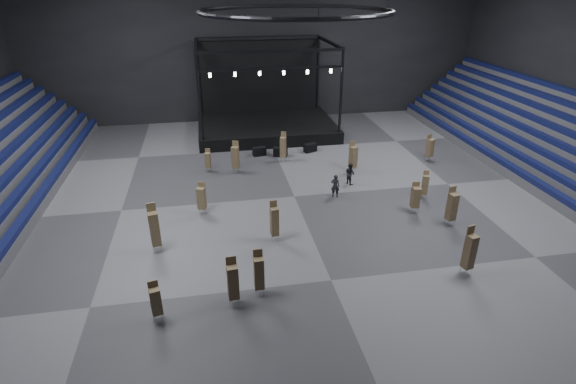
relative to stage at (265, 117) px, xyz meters
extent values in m
plane|color=#57575A|center=(0.00, -16.24, -1.45)|extent=(50.00, 50.00, 0.00)
cube|color=black|center=(0.00, 4.76, 7.55)|extent=(50.00, 0.20, 18.00)
cube|color=black|center=(0.00, -37.24, 7.55)|extent=(50.00, 0.20, 18.00)
cube|color=#0C1138|center=(-18.12, -16.24, -0.50)|extent=(0.59, 40.00, 0.40)
cube|color=#0C1138|center=(-19.02, -16.24, 0.25)|extent=(0.59, 40.00, 0.40)
cube|color=#4F4F52|center=(21.40, -16.24, -1.08)|extent=(7.20, 40.00, 0.75)
cube|color=#0C1138|center=(18.12, -16.24, -0.50)|extent=(0.59, 40.00, 0.40)
cube|color=#4F4F52|center=(21.85, -16.24, -0.70)|extent=(6.30, 40.00, 1.50)
cube|color=#0C1138|center=(19.02, -16.24, 0.25)|extent=(0.59, 40.00, 0.40)
cube|color=#4F4F52|center=(22.30, -16.24, -0.33)|extent=(5.40, 40.00, 2.25)
cube|color=#0C1138|center=(19.91, -16.24, 1.00)|extent=(0.59, 40.00, 0.40)
cube|color=#4F4F52|center=(22.75, -16.24, 0.05)|extent=(4.50, 40.00, 3.00)
cube|color=#0C1138|center=(20.82, -16.24, 1.75)|extent=(0.59, 40.00, 0.40)
cube|color=#4F4F52|center=(23.20, -16.24, 0.42)|extent=(3.60, 40.00, 3.75)
cube|color=#0C1138|center=(21.71, -16.24, 2.50)|extent=(0.59, 40.00, 0.40)
cube|color=#0C1138|center=(22.61, -16.24, 3.25)|extent=(0.59, 40.00, 0.40)
cube|color=black|center=(0.00, -0.74, -0.85)|extent=(14.00, 10.00, 1.20)
cube|color=black|center=(0.00, 4.06, 3.75)|extent=(13.30, 0.30, 8.00)
cylinder|color=black|center=(-6.60, -5.34, 3.65)|extent=(0.24, 0.24, 7.80)
cylinder|color=black|center=(-6.60, 3.86, 3.65)|extent=(0.24, 0.24, 7.80)
cylinder|color=black|center=(6.60, -5.34, 3.65)|extent=(0.24, 0.24, 7.80)
cylinder|color=black|center=(6.60, 3.86, 3.65)|extent=(0.24, 0.24, 7.80)
cube|color=black|center=(0.00, -5.34, 7.55)|extent=(13.40, 0.25, 0.25)
cube|color=black|center=(0.00, 3.86, 7.55)|extent=(13.40, 0.25, 0.25)
cube|color=black|center=(0.00, -5.34, 6.05)|extent=(13.40, 0.20, 0.20)
cylinder|color=white|center=(-5.50, -5.34, 5.65)|extent=(0.24, 0.24, 0.35)
cylinder|color=white|center=(-3.30, -5.34, 5.65)|extent=(0.24, 0.24, 0.35)
cylinder|color=white|center=(-1.10, -5.34, 5.65)|extent=(0.24, 0.24, 0.35)
cylinder|color=white|center=(1.10, -5.34, 5.65)|extent=(0.24, 0.24, 0.35)
cylinder|color=white|center=(3.30, -5.34, 5.65)|extent=(0.24, 0.24, 0.35)
cylinder|color=white|center=(5.50, -5.34, 5.65)|extent=(0.24, 0.24, 0.35)
torus|color=black|center=(0.00, -16.24, 11.55)|extent=(12.30, 12.30, 0.30)
cube|color=black|center=(-1.54, -7.22, -1.06)|extent=(1.28, 0.82, 0.79)
cube|color=black|center=(0.35, -7.77, -1.04)|extent=(1.38, 1.03, 0.82)
cube|color=black|center=(3.31, -7.10, -1.05)|extent=(1.33, 1.00, 0.79)
cylinder|color=silver|center=(-4.19, -11.08, -1.22)|extent=(0.03, 0.03, 0.46)
cylinder|color=silver|center=(-4.19, -10.65, -1.22)|extent=(0.03, 0.03, 0.46)
cylinder|color=silver|center=(-3.76, -11.08, -1.22)|extent=(0.03, 0.03, 0.46)
cylinder|color=silver|center=(-3.76, -10.65, -1.22)|extent=(0.03, 0.03, 0.46)
cube|color=olive|center=(-3.98, -10.86, -0.07)|extent=(0.71, 0.71, 1.84)
cube|color=olive|center=(-3.90, -10.65, 0.80)|extent=(0.52, 0.25, 1.01)
cylinder|color=silver|center=(9.12, -22.51, -1.23)|extent=(0.03, 0.03, 0.45)
cylinder|color=silver|center=(9.12, -22.09, -1.23)|extent=(0.03, 0.03, 0.45)
cylinder|color=silver|center=(9.54, -22.51, -1.23)|extent=(0.03, 0.03, 0.45)
cylinder|color=silver|center=(9.54, -22.09, -1.23)|extent=(0.03, 0.03, 0.45)
cube|color=olive|center=(9.33, -22.30, -0.08)|extent=(0.62, 0.62, 1.86)
cube|color=olive|center=(9.29, -22.08, 0.80)|extent=(0.52, 0.16, 1.02)
cylinder|color=silver|center=(-9.24, -28.43, -1.25)|extent=(0.03, 0.03, 0.41)
cylinder|color=silver|center=(-9.24, -28.04, -1.25)|extent=(0.03, 0.03, 0.41)
cylinder|color=silver|center=(-8.85, -28.43, -1.25)|extent=(0.03, 0.03, 0.41)
cylinder|color=silver|center=(-8.85, -28.04, -1.25)|extent=(0.03, 0.03, 0.41)
cube|color=olive|center=(-9.04, -28.24, -0.34)|extent=(0.60, 0.60, 1.41)
cube|color=olive|center=(-9.09, -28.04, 0.32)|extent=(0.47, 0.18, 0.78)
cylinder|color=silver|center=(-6.42, -10.42, -1.26)|extent=(0.03, 0.03, 0.37)
cylinder|color=silver|center=(-6.42, -10.07, -1.26)|extent=(0.03, 0.03, 0.37)
cylinder|color=silver|center=(-6.07, -10.42, -1.26)|extent=(0.03, 0.03, 0.37)
cylinder|color=silver|center=(-6.07, -10.07, -1.26)|extent=(0.03, 0.03, 0.37)
cube|color=olive|center=(-6.24, -10.24, -0.42)|extent=(0.53, 0.53, 1.32)
cube|color=olive|center=(-6.21, -10.06, 0.19)|extent=(0.43, 0.14, 0.73)
cylinder|color=silver|center=(-7.03, -17.94, -1.23)|extent=(0.03, 0.03, 0.44)
cylinder|color=silver|center=(-7.03, -17.53, -1.23)|extent=(0.03, 0.03, 0.44)
cylinder|color=silver|center=(-6.61, -17.94, -1.23)|extent=(0.03, 0.03, 0.44)
cylinder|color=silver|center=(-6.61, -17.53, -1.23)|extent=(0.03, 0.03, 0.44)
cube|color=olive|center=(-6.82, -17.74, -0.24)|extent=(0.67, 0.67, 1.55)
cube|color=olive|center=(-6.75, -17.53, 0.49)|extent=(0.50, 0.23, 0.85)
cylinder|color=silver|center=(-5.56, -27.98, -1.23)|extent=(0.03, 0.03, 0.45)
cylinder|color=silver|center=(-5.56, -27.55, -1.23)|extent=(0.03, 0.03, 0.45)
cylinder|color=silver|center=(-5.14, -27.98, -1.23)|extent=(0.03, 0.03, 0.45)
cylinder|color=silver|center=(-5.14, -27.55, -1.23)|extent=(0.03, 0.03, 0.45)
cube|color=olive|center=(-5.35, -27.76, -0.08)|extent=(0.58, 0.58, 1.85)
cube|color=olive|center=(-5.37, -27.54, 0.79)|extent=(0.52, 0.11, 1.02)
cylinder|color=silver|center=(7.56, -20.42, -1.23)|extent=(0.03, 0.03, 0.45)
cylinder|color=silver|center=(7.56, -19.99, -1.23)|extent=(0.03, 0.03, 0.45)
cylinder|color=silver|center=(7.98, -20.42, -1.23)|extent=(0.03, 0.03, 0.45)
cylinder|color=silver|center=(7.98, -19.99, -1.23)|extent=(0.03, 0.03, 0.45)
cube|color=olive|center=(7.77, -20.20, -0.27)|extent=(0.58, 0.58, 1.47)
cube|color=olive|center=(7.79, -19.98, 0.42)|extent=(0.52, 0.11, 0.81)
cylinder|color=silver|center=(9.29, -18.36, -1.28)|extent=(0.03, 0.03, 0.35)
cylinder|color=silver|center=(9.29, -18.03, -1.28)|extent=(0.03, 0.03, 0.35)
cylinder|color=silver|center=(9.62, -18.36, -1.28)|extent=(0.03, 0.03, 0.35)
cylinder|color=silver|center=(9.62, -18.03, -1.28)|extent=(0.03, 0.03, 0.35)
cube|color=olive|center=(9.46, -18.19, -0.37)|extent=(0.52, 0.52, 1.47)
cube|color=olive|center=(9.51, -18.03, 0.32)|extent=(0.40, 0.17, 0.81)
cylinder|color=silver|center=(-9.77, -22.26, -1.22)|extent=(0.03, 0.03, 0.46)
cylinder|color=silver|center=(-9.77, -21.83, -1.22)|extent=(0.03, 0.03, 0.46)
cylinder|color=silver|center=(-9.34, -22.26, -1.22)|extent=(0.03, 0.03, 0.46)
cylinder|color=silver|center=(-9.34, -21.83, -1.22)|extent=(0.03, 0.03, 0.46)
cube|color=olive|center=(-9.55, -22.05, 0.08)|extent=(0.66, 0.66, 2.16)
cube|color=olive|center=(-9.61, -21.83, 1.11)|extent=(0.53, 0.18, 1.19)
cylinder|color=silver|center=(-4.19, -27.38, -1.24)|extent=(0.03, 0.03, 0.42)
cylinder|color=silver|center=(-4.19, -26.99, -1.24)|extent=(0.03, 0.03, 0.42)
cylinder|color=silver|center=(-3.79, -27.38, -1.24)|extent=(0.03, 0.03, 0.42)
cylinder|color=silver|center=(-3.79, -26.99, -1.24)|extent=(0.03, 0.03, 0.42)
cube|color=olive|center=(-3.99, -27.18, -0.14)|extent=(0.51, 0.51, 1.79)
cube|color=olive|center=(-3.99, -26.98, 0.70)|extent=(0.48, 0.07, 0.98)
cylinder|color=silver|center=(13.00, -11.53, -1.22)|extent=(0.03, 0.03, 0.45)
cylinder|color=silver|center=(13.00, -11.10, -1.22)|extent=(0.03, 0.03, 0.45)
cylinder|color=silver|center=(13.43, -11.53, -1.22)|extent=(0.03, 0.03, 0.45)
cylinder|color=silver|center=(13.43, -11.10, -1.22)|extent=(0.03, 0.03, 0.45)
cube|color=olive|center=(13.21, -11.32, -0.19)|extent=(0.72, 0.72, 1.61)
cube|color=olive|center=(13.12, -11.11, 0.56)|extent=(0.50, 0.27, 0.89)
cylinder|color=silver|center=(0.18, -9.24, -1.25)|extent=(0.03, 0.03, 0.41)
cylinder|color=silver|center=(0.18, -8.86, -1.25)|extent=(0.03, 0.03, 0.41)
cylinder|color=silver|center=(0.57, -9.24, -1.25)|extent=(0.03, 0.03, 0.41)
cylinder|color=silver|center=(0.57, -8.86, -1.25)|extent=(0.03, 0.03, 0.41)
cube|color=olive|center=(0.38, -9.05, -0.12)|extent=(0.64, 0.64, 1.85)
cube|color=olive|center=(0.45, -8.86, 0.75)|extent=(0.45, 0.24, 1.02)
cylinder|color=silver|center=(-2.59, -22.27, -1.25)|extent=(0.03, 0.03, 0.40)
cylinder|color=silver|center=(-2.59, -21.89, -1.25)|extent=(0.03, 0.03, 0.40)
cylinder|color=silver|center=(-2.21, -22.27, -1.25)|extent=(0.03, 0.03, 0.40)
cylinder|color=silver|center=(-2.21, -21.89, -1.25)|extent=(0.03, 0.03, 0.40)
cube|color=olive|center=(-2.40, -22.08, -0.13)|extent=(0.54, 0.54, 1.85)
cube|color=olive|center=(-2.43, -21.88, 0.75)|extent=(0.46, 0.12, 1.02)
cylinder|color=silver|center=(7.33, -27.69, -1.23)|extent=(0.03, 0.03, 0.43)
cylinder|color=silver|center=(7.33, -27.28, -1.23)|extent=(0.03, 0.03, 0.43)
cylinder|color=silver|center=(7.74, -27.69, -1.23)|extent=(0.03, 0.03, 0.43)
cylinder|color=silver|center=(7.74, -27.28, -1.23)|extent=(0.03, 0.03, 0.43)
cube|color=olive|center=(7.54, -27.48, 0.00)|extent=(0.63, 0.63, 2.03)
cube|color=olive|center=(7.48, -27.27, 0.97)|extent=(0.50, 0.19, 1.12)
cylinder|color=silver|center=(5.50, -12.75, -1.22)|extent=(0.03, 0.03, 0.45)
cylinder|color=silver|center=(5.50, -12.33, -1.22)|extent=(0.03, 0.03, 0.45)
cylinder|color=silver|center=(5.93, -12.75, -1.22)|extent=(0.03, 0.03, 0.45)
cylinder|color=silver|center=(5.93, -12.33, -1.22)|extent=(0.03, 0.03, 0.45)
cube|color=olive|center=(5.72, -12.54, -0.09)|extent=(0.71, 0.71, 1.82)
cube|color=olive|center=(5.63, -12.33, 0.77)|extent=(0.50, 0.26, 1.00)
imported|color=black|center=(2.99, -16.80, -0.55)|extent=(0.77, 0.66, 1.79)
imported|color=black|center=(4.79, -14.70, -0.58)|extent=(0.94, 1.04, 1.73)
camera|label=1|loc=(-5.89, -45.96, 13.56)|focal=28.00mm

